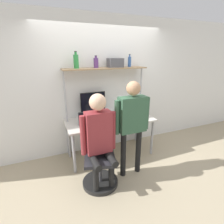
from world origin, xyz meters
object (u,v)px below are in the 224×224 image
at_px(laptop, 87,122).
at_px(person_seated, 99,134).
at_px(office_chair, 100,167).
at_px(person_standing, 132,118).
at_px(bottle_green, 76,61).
at_px(storage_box, 115,63).
at_px(monitor, 93,103).
at_px(bottle_purple, 96,63).
at_px(bottle_blue, 130,62).
at_px(cell_phone, 101,123).

distance_m(laptop, person_seated, 0.67).
xyz_separation_m(office_chair, person_standing, (0.56, 0.02, 0.73)).
distance_m(person_seated, bottle_green, 1.38).
bearing_deg(storage_box, office_chair, -125.43).
height_order(person_standing, bottle_green, bottle_green).
distance_m(monitor, storage_box, 0.89).
distance_m(laptop, bottle_purple, 1.08).
bearing_deg(office_chair, bottle_blue, 43.77).
bearing_deg(storage_box, person_seated, -124.67).
distance_m(bottle_green, bottle_blue, 1.05).
xyz_separation_m(bottle_green, bottle_purple, (0.36, 0.00, -0.03)).
relative_size(office_chair, bottle_blue, 3.91).
bearing_deg(person_seated, bottle_purple, 73.44).
height_order(office_chair, person_standing, person_standing).
xyz_separation_m(cell_phone, person_seated, (-0.25, -0.64, 0.10)).
relative_size(person_standing, bottle_green, 5.52).
bearing_deg(office_chair, storage_box, 54.57).
xyz_separation_m(cell_phone, person_standing, (0.32, -0.58, 0.25)).
xyz_separation_m(laptop, bottle_green, (-0.07, 0.31, 1.03)).
xyz_separation_m(office_chair, storage_box, (0.66, 0.93, 1.53)).
xyz_separation_m(person_standing, bottle_blue, (0.41, 0.91, 0.82)).
bearing_deg(person_standing, monitor, 109.79).
bearing_deg(storage_box, person_standing, -96.27).
bearing_deg(office_chair, cell_phone, 68.46).
xyz_separation_m(laptop, person_standing, (0.57, -0.60, 0.19)).
distance_m(monitor, laptop, 0.48).
xyz_separation_m(laptop, office_chair, (0.01, -0.62, -0.54)).
xyz_separation_m(monitor, laptop, (-0.23, -0.36, -0.22)).
bearing_deg(bottle_purple, cell_phone, -97.14).
distance_m(person_standing, bottle_purple, 1.25).
height_order(bottle_purple, storage_box, bottle_purple).
bearing_deg(person_seated, monitor, 77.70).
xyz_separation_m(office_chair, bottle_green, (-0.08, 0.93, 1.57)).
bearing_deg(cell_phone, monitor, 93.39).
xyz_separation_m(laptop, storage_box, (0.67, 0.31, 0.99)).
relative_size(laptop, storage_box, 1.04).
xyz_separation_m(laptop, cell_phone, (0.25, -0.02, -0.06)).
height_order(monitor, office_chair, monitor).
bearing_deg(bottle_green, monitor, 10.98).
relative_size(monitor, cell_phone, 3.38).
xyz_separation_m(office_chair, bottle_blue, (0.97, 0.93, 1.55)).
distance_m(laptop, storage_box, 1.24).
height_order(person_seated, bottle_green, bottle_green).
bearing_deg(storage_box, cell_phone, -142.09).
xyz_separation_m(monitor, cell_phone, (0.02, -0.39, -0.28)).
xyz_separation_m(monitor, person_standing, (0.35, -0.96, -0.03)).
bearing_deg(bottle_blue, monitor, 175.63).
bearing_deg(bottle_purple, laptop, -133.57).
distance_m(person_standing, bottle_green, 1.39).
bearing_deg(laptop, bottle_purple, 46.43).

